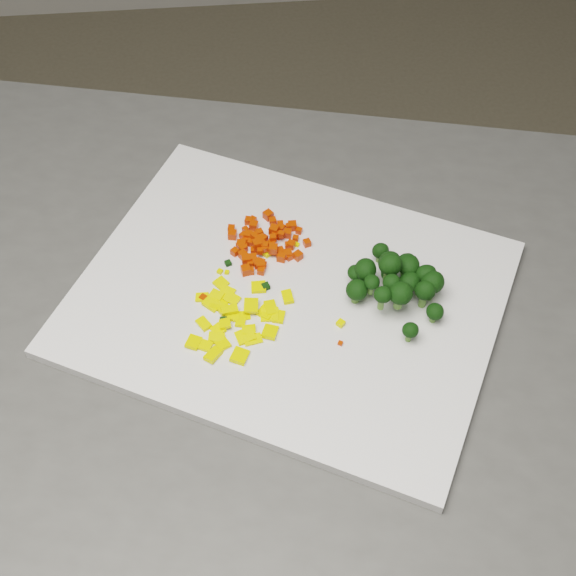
{
  "coord_description": "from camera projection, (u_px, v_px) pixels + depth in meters",
  "views": [
    {
      "loc": [
        0.31,
        -0.51,
        1.55
      ],
      "look_at": [
        0.35,
        -0.01,
        0.92
      ],
      "focal_mm": 50.0,
      "sensor_mm": 36.0,
      "label": 1
    }
  ],
  "objects": [
    {
      "name": "carrot_cube_59",
      "position": [
        259.0,
        241.0,
        0.84
      ],
      "size": [
        0.01,
        0.01,
        0.01
      ],
      "primitive_type": "cube",
      "rotation": [
        0.0,
        0.0,
        1.66
      ],
      "color": "red",
      "rests_on": "carrot_pile"
    },
    {
      "name": "carrot_cube_15",
      "position": [
        281.0,
        234.0,
        0.85
      ],
      "size": [
        0.01,
        0.01,
        0.01
      ],
      "primitive_type": "cube",
      "rotation": [
        0.0,
        0.0,
        2.76
      ],
      "color": "red",
      "rests_on": "carrot_pile"
    },
    {
      "name": "stray_bit_7",
      "position": [
        228.0,
        263.0,
        0.84
      ],
      "size": [
        0.01,
        0.01,
        0.0
      ],
      "primitive_type": "cube",
      "rotation": [
        0.0,
        0.0,
        1.93
      ],
      "color": "black",
      "rests_on": "cutting_board"
    },
    {
      "name": "carrot_cube_5",
      "position": [
        249.0,
        236.0,
        0.86
      ],
      "size": [
        0.01,
        0.01,
        0.01
      ],
      "primitive_type": "cube",
      "rotation": [
        0.0,
        0.0,
        2.84
      ],
      "color": "red",
      "rests_on": "carrot_pile"
    },
    {
      "name": "broccoli_floret_15",
      "position": [
        408.0,
        285.0,
        0.8
      ],
      "size": [
        0.03,
        0.03,
        0.03
      ],
      "primitive_type": null,
      "color": "black",
      "rests_on": "broccoli_pile"
    },
    {
      "name": "carrot_cube_48",
      "position": [
        251.0,
        263.0,
        0.83
      ],
      "size": [
        0.01,
        0.01,
        0.01
      ],
      "primitive_type": "cube",
      "rotation": [
        0.0,
        0.0,
        3.0
      ],
      "color": "red",
      "rests_on": "carrot_pile"
    },
    {
      "name": "carrot_cube_1",
      "position": [
        264.0,
        265.0,
        0.83
      ],
      "size": [
        0.01,
        0.01,
        0.01
      ],
      "primitive_type": "cube",
      "rotation": [
        0.0,
        0.0,
        1.33
      ],
      "color": "red",
      "rests_on": "carrot_pile"
    },
    {
      "name": "pepper_chunk_11",
      "position": [
        270.0,
        315.0,
        0.79
      ],
      "size": [
        0.02,
        0.02,
        0.01
      ],
      "primitive_type": "cube",
      "rotation": [
        -0.08,
        0.13,
        3.04
      ],
      "color": "yellow",
      "rests_on": "pepper_pile"
    },
    {
      "name": "stray_bit_9",
      "position": [
        224.0,
        321.0,
        0.79
      ],
      "size": [
        0.01,
        0.01,
        0.01
      ],
      "primitive_type": "cube",
      "rotation": [
        0.0,
        0.0,
        1.58
      ],
      "color": "black",
      "rests_on": "cutting_board"
    },
    {
      "name": "pepper_chunk_18",
      "position": [
        259.0,
        287.0,
        0.82
      ],
      "size": [
        0.02,
        0.01,
        0.01
      ],
      "primitive_type": "cube",
      "rotation": [
        -0.06,
        0.03,
        1.54
      ],
      "color": "yellow",
      "rests_on": "pepper_pile"
    },
    {
      "name": "carrot_cube_39",
      "position": [
        257.0,
        244.0,
        0.84
      ],
      "size": [
        0.01,
        0.01,
        0.01
      ],
      "primitive_type": "cube",
      "rotation": [
        0.0,
        0.0,
        1.79
      ],
      "color": "red",
      "rests_on": "carrot_pile"
    },
    {
      "name": "carrot_cube_60",
      "position": [
        273.0,
        238.0,
        0.85
      ],
      "size": [
        0.01,
        0.01,
        0.01
      ],
      "primitive_type": "cube",
      "rotation": [
        0.0,
        0.0,
        0.12
      ],
      "color": "red",
      "rests_on": "carrot_pile"
    },
    {
      "name": "pepper_chunk_8",
      "position": [
        232.0,
        317.0,
        0.79
      ],
      "size": [
        0.02,
        0.01,
        0.0
      ],
      "primitive_type": "cube",
      "rotation": [
        0.01,
        0.01,
        2.99
      ],
      "color": "yellow",
      "rests_on": "pepper_pile"
    },
    {
      "name": "carrot_cube_55",
      "position": [
        259.0,
        233.0,
        0.85
      ],
      "size": [
        0.01,
        0.01,
        0.01
      ],
      "primitive_type": "cube",
      "rotation": [
        0.0,
        0.0,
        1.91
      ],
      "color": "red",
      "rests_on": "carrot_pile"
    },
    {
      "name": "pepper_chunk_27",
      "position": [
        232.0,
        299.0,
        0.81
      ],
      "size": [
        0.02,
        0.02,
        0.01
      ],
      "primitive_type": "cube",
      "rotation": [
        -0.06,
        -0.1,
        2.5
      ],
      "color": "yellow",
      "rests_on": "pepper_pile"
    },
    {
      "name": "broccoli_floret_12",
      "position": [
        409.0,
        333.0,
        0.77
      ],
      "size": [
        0.02,
        0.02,
        0.02
      ],
      "primitive_type": null,
      "color": "black",
      "rests_on": "broccoli_pile"
    },
    {
      "name": "pepper_chunk_14",
      "position": [
        288.0,
        297.0,
        0.81
      ],
      "size": [
        0.01,
        0.02,
        0.01
      ],
      "primitive_type": "cube",
      "rotation": [
        -0.08,
        0.02,
        1.69
      ],
      "color": "yellow",
      "rests_on": "pepper_pile"
    },
    {
      "name": "carrot_cube_57",
      "position": [
        273.0,
        249.0,
        0.84
      ],
      "size": [
        0.01,
        0.01,
        0.01
      ],
      "primitive_type": "cube",
      "rotation": [
        0.0,
        0.0,
        2.93
      ],
      "color": "red",
      "rests_on": "carrot_pile"
    },
    {
      "name": "pepper_chunk_2",
      "position": [
        226.0,
        294.0,
        0.81
      ],
      "size": [
        0.02,
        0.02,
        0.01
      ],
      "primitive_type": "cube",
      "rotation": [
        0.1,
        -0.11,
        1.02
      ],
      "color": "yellow",
      "rests_on": "pepper_pile"
    },
    {
      "name": "carrot_cube_58",
      "position": [
        261.0,
        265.0,
        0.83
      ],
      "size": [
        0.01,
        0.01,
        0.01
      ],
      "primitive_type": "cube",
      "rotation": [
        0.0,
        0.0,
        0.04
      ],
      "color": "red",
      "rests_on": "carrot_pile"
    },
    {
      "name": "carrot_cube_30",
      "position": [
        307.0,
        243.0,
        0.85
      ],
      "size": [
        0.01,
        0.01,
        0.01
      ],
      "primitive_type": "cube",
      "rotation": [
        0.0,
        0.0,
        1.86
      ],
      "color": "red",
      "rests_on": "carrot_pile"
    },
    {
      "name": "stray_bit_12",
      "position": [
        364.0,
        270.0,
        0.83
      ],
      "size": [
        0.01,
        0.01,
        0.0
      ],
      "primitive_type": "cube",
      "rotation": [
        0.0,
        0.0,
        1.78
      ],
      "color": "yellow",
      "rests_on": "cutting_board"
    },
    {
      "name": "pepper_chunk_4",
      "position": [
        245.0,
        336.0,
        0.78
      ],
      "size": [
        0.02,
        0.02,
        0.01
      ],
      "primitive_type": "cube",
      "rotation": [
        0.01,
        -0.15,
        0.27
      ],
      "color": "yellow",
      "rests_on": "pepper_pile"
    },
    {
      "name": "carrot_cube_14",
      "position": [
        245.0,
        230.0,
        0.86
      ],
      "size": [
        0.01,
        0.01,
        0.01
      ],
      "primitive_type": "cube",
      "rotation": [
        0.0,
        0.0,
        0.57
      ],
      "color": "red",
      "rests_on": "carrot_pile"
    },
    {
      "name": "carrot_cube_24",
      "position": [
        279.0,
        236.0,
        0.86
      ],
      "size": [
        0.01,
        0.01,
        0.01
      ],
      "primitive_type": "cube",
      "rotation": [
        0.0,
        0.0,
        0.73
      ],
      "color": "red",
      "rests_on": "carrot_pile"
    },
    {
      "name": "broccoli_floret_0",
      "position": [
        390.0,
        287.0,
        0.78
      ],
      "size": [
        0.02,
        0.02,
        0.03
      ],
      "primitive_type": null,
      "color": "black",
      "rests_on": "broccoli_pile"
    },
    {
      "name": "broccoli_floret_14",
      "position": [
        388.0,
        268.0,
        0.81
      ],
      "size": [
        0.03,
        0.03,
        0.04
      ],
      "primitive_type": null,
      "color": "black",
      "rests_on": "broccoli_pile"
    },
    {
      "name": "pepper_chunk_9",
      "position": [
        221.0,
        283.0,
        0.82
      ],
      "size": [
        0.02,
        0.02,
        0.0
      ],
      "primitive_type": "cube",
      "rotation": [
        0.11,
        0.02,
        0.7
      ],
      "color": "yellow",
      "rests_on": "pepper_pile"
    },
    {
      "name": "carrot_cube_4",
      "position": [
        260.0,
        251.0,
        0.84
      ],
      "size": [
        0.01,
        0.01,
        0.01
      ],
      "primitive_type": "cube",
      "rotation": [
        0.0,
        0.0,
        3.04
      ],
      "color": "red",
      "rests_on": "carrot_pile"
    },
    {
      "name": "broccoli_floret_16",
      "position": [
        371.0,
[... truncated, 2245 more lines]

